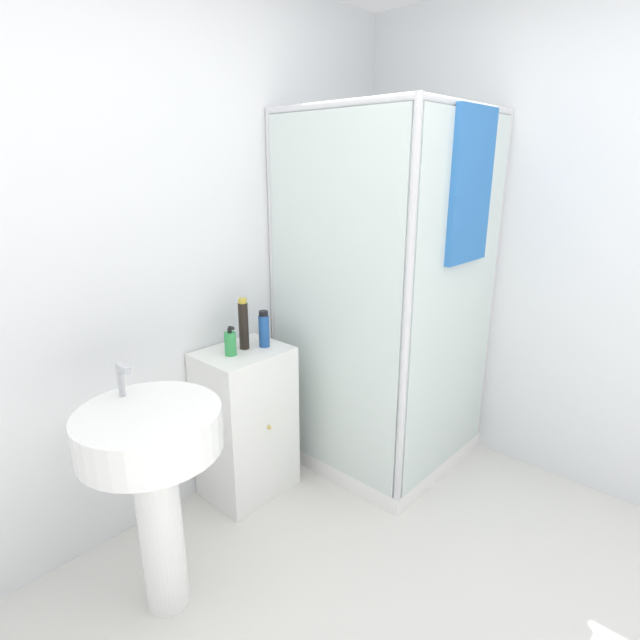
# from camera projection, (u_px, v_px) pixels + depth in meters

# --- Properties ---
(wall_back) EXTENTS (6.40, 0.06, 2.50)m
(wall_back) POSITION_uv_depth(u_px,v_px,m) (127.00, 264.00, 2.12)
(wall_back) COLOR silver
(wall_back) RESTS_ON ground_plane
(shower_enclosure) EXTENTS (0.89, 0.92, 1.92)m
(shower_enclosure) POSITION_uv_depth(u_px,v_px,m) (387.00, 374.00, 2.80)
(shower_enclosure) COLOR white
(shower_enclosure) RESTS_ON ground_plane
(vanity_cabinet) EXTENTS (0.43, 0.36, 0.79)m
(vanity_cabinet) POSITION_uv_depth(u_px,v_px,m) (246.00, 422.00, 2.56)
(vanity_cabinet) COLOR white
(vanity_cabinet) RESTS_ON ground_plane
(sink) EXTENTS (0.51, 0.51, 0.97)m
(sink) POSITION_uv_depth(u_px,v_px,m) (153.00, 463.00, 1.79)
(sink) COLOR white
(sink) RESTS_ON ground_plane
(soap_dispenser) EXTENTS (0.06, 0.06, 0.15)m
(soap_dispenser) POSITION_uv_depth(u_px,v_px,m) (230.00, 343.00, 2.37)
(soap_dispenser) COLOR green
(soap_dispenser) RESTS_ON vanity_cabinet
(shampoo_bottle_tall_black) EXTENTS (0.05, 0.05, 0.26)m
(shampoo_bottle_tall_black) POSITION_uv_depth(u_px,v_px,m) (244.00, 324.00, 2.43)
(shampoo_bottle_tall_black) COLOR black
(shampoo_bottle_tall_black) RESTS_ON vanity_cabinet
(shampoo_bottle_blue) EXTENTS (0.05, 0.05, 0.18)m
(shampoo_bottle_blue) POSITION_uv_depth(u_px,v_px,m) (264.00, 329.00, 2.47)
(shampoo_bottle_blue) COLOR #1E4C93
(shampoo_bottle_blue) RESTS_ON vanity_cabinet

